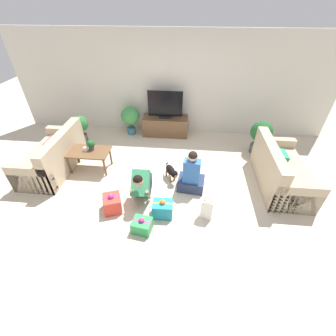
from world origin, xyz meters
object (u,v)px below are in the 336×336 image
Objects in this scene: person_kneeling at (142,184)px; gift_box_c at (163,209)px; coffee_table at (89,153)px; tabletop_plant at (91,144)px; tv at (165,106)px; sofa_right at (280,172)px; potted_plant_back_left at (130,117)px; tv_console at (165,126)px; dog at (171,171)px; gift_box_a at (142,225)px; potted_plant_corner_right at (261,135)px; gift_box_b at (112,203)px; person_sitting at (191,176)px; sofa_left at (54,157)px; gift_bag_a at (207,209)px; potted_plant_corner_left at (80,126)px; mug at (86,149)px.

gift_box_c is at bearing -45.17° from person_kneeling.
coffee_table is 0.21m from tabletop_plant.
sofa_right is at bearing -36.50° from tv.
potted_plant_back_left is 3.58× the size of tabletop_plant.
tv_console reaches higher than dog.
potted_plant_corner_right is at bearing 47.41° from gift_box_a.
potted_plant_corner_right is 3.81m from gift_box_b.
person_sitting reaches higher than gift_box_a.
person_kneeling is (0.79, -2.50, -0.18)m from potted_plant_back_left.
tv is at bearing 128.37° from sofa_left.
tv_console is at bearing 0.00° from tv.
gift_bag_a reaches higher than gift_box_b.
gift_box_a is (-0.38, -1.36, -0.10)m from dog.
tv_console is 3.33m from gift_box_a.
coffee_table is at bearing -60.22° from potted_plant_corner_left.
potted_plant_corner_right is at bearing 33.56° from person_kneeling.
tv is 3.05m from gift_box_c.
gift_bag_a is (2.00, -2.90, -0.31)m from potted_plant_back_left.
dog is 1.34× the size of gift_box_c.
sofa_right is 4.01m from tabletop_plant.
tv_console is 2.35m from mug.
gift_box_a is at bearing -160.80° from gift_bag_a.
potted_plant_corner_left reaches higher than dog.
potted_plant_corner_right is (4.54, -0.06, 0.02)m from potted_plant_corner_left.
potted_plant_corner_right is 0.89× the size of person_sitting.
tabletop_plant is (-1.71, 1.29, 0.45)m from gift_box_c.
coffee_table is 2.10× the size of gift_bag_a.
tv_console is 3.13m from gift_bag_a.
mug is (-1.51, 1.59, 0.40)m from gift_box_a.
gift_box_a is 1.57× the size of tabletop_plant.
sofa_left is at bearing 156.07° from gift_box_c.
coffee_table is 2.31m from tv_console.
dog is at bearing -6.79° from mug.
sofa_right is at bearing 18.01° from gift_box_b.
tv_console is 1.55× the size of person_kneeling.
gift_box_c is at bearing -2.24° from gift_box_b.
gift_box_b is (-0.66, -2.93, -0.10)m from tv_console.
sofa_right is 4.67× the size of gift_box_c.
gift_box_c is (2.57, -1.14, -0.16)m from sofa_left.
tv is 2.21× the size of gift_box_b.
potted_plant_corner_left reaches higher than coffee_table.
tabletop_plant is (-0.48, -1.62, 0.08)m from potted_plant_back_left.
gift_box_a is at bearing -52.07° from potted_plant_corner_left.
person_kneeling reaches higher than gift_box_b.
potted_plant_corner_right is at bearing 14.42° from tabletop_plant.
potted_plant_corner_left is 3.32m from person_sitting.
sofa_right is at bearing 89.29° from sofa_left.
tv reaches higher than gift_box_c.
sofa_right is 3.96m from potted_plant_back_left.
gift_box_a is at bearing 56.35° from sofa_left.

